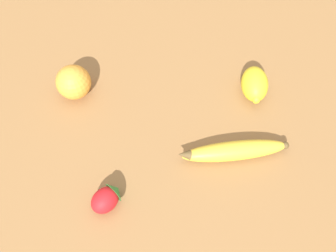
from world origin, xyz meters
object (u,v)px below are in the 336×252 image
(banana, at_px, (233,151))
(strawberry, at_px, (107,198))
(lemon, at_px, (255,84))
(orange, at_px, (73,82))

(banana, height_order, strawberry, strawberry)
(strawberry, xyz_separation_m, lemon, (0.01, -0.36, 0.01))
(banana, xyz_separation_m, orange, (0.29, 0.15, 0.02))
(lemon, bearing_deg, orange, 51.90)
(banana, height_order, lemon, lemon)
(banana, distance_m, strawberry, 0.24)
(strawberry, height_order, lemon, lemon)
(strawberry, bearing_deg, orange, 63.65)
(lemon, bearing_deg, strawberry, 92.08)
(orange, height_order, strawberry, orange)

